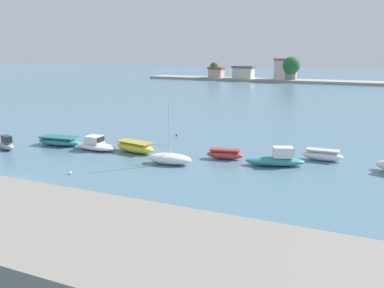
# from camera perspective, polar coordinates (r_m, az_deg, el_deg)

# --- Properties ---
(ground_plane) EXTENTS (400.00, 400.00, 0.00)m
(ground_plane) POSITION_cam_1_polar(r_m,az_deg,el_deg) (33.12, -25.28, -5.94)
(ground_plane) COLOR slate
(moored_boat_0) EXTENTS (3.41, 2.11, 1.55)m
(moored_boat_0) POSITION_cam_1_polar(r_m,az_deg,el_deg) (45.88, -25.40, -0.04)
(moored_boat_0) COLOR #9E9EA3
(moored_boat_0) RESTS_ON ground
(moored_boat_1) EXTENTS (5.28, 2.51, 0.99)m
(moored_boat_1) POSITION_cam_1_polar(r_m,az_deg,el_deg) (45.69, -18.69, 0.42)
(moored_boat_1) COLOR teal
(moored_boat_1) RESTS_ON ground
(moored_boat_2) EXTENTS (4.92, 2.04, 1.49)m
(moored_boat_2) POSITION_cam_1_polar(r_m,az_deg,el_deg) (42.44, -13.75, -0.15)
(moored_boat_2) COLOR white
(moored_boat_2) RESTS_ON ground
(moored_boat_3) EXTENTS (5.00, 2.63, 1.12)m
(moored_boat_3) POSITION_cam_1_polar(r_m,az_deg,el_deg) (40.73, -8.29, -0.43)
(moored_boat_3) COLOR yellow
(moored_boat_3) RESTS_ON ground
(moored_boat_4) EXTENTS (4.33, 2.15, 5.94)m
(moored_boat_4) POSITION_cam_1_polar(r_m,az_deg,el_deg) (36.21, -3.24, -2.11)
(moored_boat_4) COLOR white
(moored_boat_4) RESTS_ON ground
(moored_boat_5) EXTENTS (3.65, 1.53, 0.95)m
(moored_boat_5) POSITION_cam_1_polar(r_m,az_deg,el_deg) (37.99, 4.76, -1.51)
(moored_boat_5) COLOR #C63833
(moored_boat_5) RESTS_ON ground
(moored_boat_6) EXTENTS (5.54, 3.14, 1.76)m
(moored_boat_6) POSITION_cam_1_polar(r_m,az_deg,el_deg) (36.47, 12.17, -2.20)
(moored_boat_6) COLOR teal
(moored_boat_6) RESTS_ON ground
(moored_boat_7) EXTENTS (3.76, 1.37, 1.06)m
(moored_boat_7) POSITION_cam_1_polar(r_m,az_deg,el_deg) (39.37, 18.39, -1.55)
(moored_boat_7) COLOR white
(moored_boat_7) RESTS_ON ground
(mooring_buoy_1) EXTENTS (0.25, 0.25, 0.25)m
(mooring_buoy_1) POSITION_cam_1_polar(r_m,az_deg,el_deg) (34.94, -17.21, -4.01)
(mooring_buoy_1) COLOR white
(mooring_buoy_1) RESTS_ON ground
(mooring_buoy_2) EXTENTS (0.28, 0.28, 0.28)m
(mooring_buoy_2) POSITION_cam_1_polar(r_m,az_deg,el_deg) (47.87, -2.24, 1.32)
(mooring_buoy_2) COLOR red
(mooring_buoy_2) RESTS_ON ground
(distant_shoreline) EXTENTS (91.90, 8.49, 8.00)m
(distant_shoreline) POSITION_cam_1_polar(r_m,az_deg,el_deg) (131.48, 11.79, 9.78)
(distant_shoreline) COLOR #9E998C
(distant_shoreline) RESTS_ON ground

